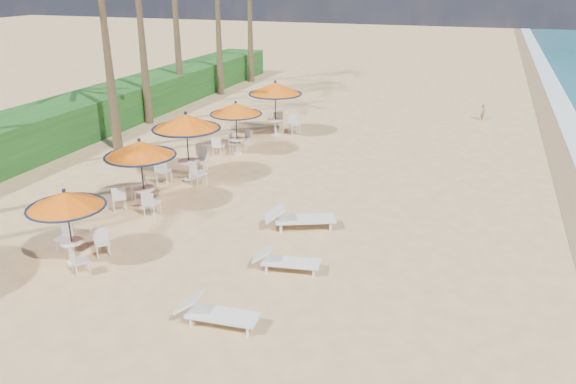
% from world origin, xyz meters
% --- Properties ---
extents(ground, '(160.00, 160.00, 0.00)m').
position_xyz_m(ground, '(0.00, 0.00, 0.00)').
color(ground, tan).
rests_on(ground, ground).
extents(scrub_hedge, '(3.00, 40.00, 1.80)m').
position_xyz_m(scrub_hedge, '(-13.50, 11.00, 0.90)').
color(scrub_hedge, '#194716').
rests_on(scrub_hedge, ground).
extents(station_0, '(2.06, 2.06, 2.15)m').
position_xyz_m(station_0, '(-5.16, 0.03, 1.57)').
color(station_0, black).
rests_on(station_0, ground).
extents(station_1, '(2.34, 2.34, 2.44)m').
position_xyz_m(station_1, '(-5.50, 3.89, 1.79)').
color(station_1, black).
rests_on(station_1, ground).
extents(station_2, '(2.56, 2.68, 2.67)m').
position_xyz_m(station_2, '(-5.42, 6.90, 1.95)').
color(station_2, black).
rests_on(station_2, ground).
extents(station_3, '(2.25, 2.27, 2.34)m').
position_xyz_m(station_3, '(-5.12, 10.60, 1.71)').
color(station_3, black).
rests_on(station_3, ground).
extents(station_4, '(2.57, 2.57, 2.68)m').
position_xyz_m(station_4, '(-4.52, 14.06, 2.04)').
color(station_4, black).
rests_on(station_4, ground).
extents(lounger_near, '(1.93, 0.72, 0.68)m').
position_xyz_m(lounger_near, '(-0.25, -1.37, 0.32)').
color(lounger_near, silver).
rests_on(lounger_near, ground).
extents(lounger_mid, '(1.85, 0.83, 0.64)m').
position_xyz_m(lounger_mid, '(0.39, 1.47, 0.30)').
color(lounger_mid, silver).
rests_on(lounger_mid, ground).
extents(lounger_far, '(2.25, 1.50, 0.78)m').
position_xyz_m(lounger_far, '(-0.12, 4.09, 0.36)').
color(lounger_far, silver).
rests_on(lounger_far, ground).
extents(person, '(0.24, 0.35, 0.90)m').
position_xyz_m(person, '(4.89, 20.60, 0.45)').
color(person, '#926B4A').
rests_on(person, ground).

